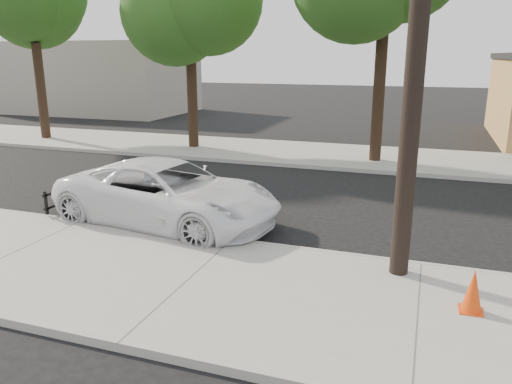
{
  "coord_description": "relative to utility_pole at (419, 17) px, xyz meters",
  "views": [
    {
      "loc": [
        3.92,
        -11.75,
        4.1
      ],
      "look_at": [
        0.21,
        -1.12,
        1.0
      ],
      "focal_mm": 35.0,
      "sensor_mm": 36.0,
      "label": 1
    }
  ],
  "objects": [
    {
      "name": "traffic_cone",
      "position": [
        1.19,
        -1.14,
        -4.2
      ],
      "size": [
        0.38,
        0.38,
        0.71
      ],
      "rotation": [
        0.0,
        0.0,
        0.03
      ],
      "color": "#DC3D0B",
      "rests_on": "near_sidewalk"
    },
    {
      "name": "utility_pole",
      "position": [
        0.0,
        0.0,
        0.0
      ],
      "size": [
        1.4,
        0.34,
        9.0
      ],
      "color": "black",
      "rests_on": "near_sidewalk"
    },
    {
      "name": "tree_b",
      "position": [
        -9.41,
        10.76,
        1.45
      ],
      "size": [
        4.34,
        4.2,
        8.45
      ],
      "color": "black",
      "rests_on": "far_sidewalk"
    },
    {
      "name": "building_far",
      "position": [
        -23.6,
        22.7,
        -2.2
      ],
      "size": [
        14.0,
        8.0,
        5.0
      ],
      "primitive_type": "cube",
      "color": "gray",
      "rests_on": "ground"
    },
    {
      "name": "near_sidewalk",
      "position": [
        -3.6,
        -1.6,
        -4.62
      ],
      "size": [
        90.0,
        4.4,
        0.15
      ],
      "primitive_type": "cube",
      "color": "gray",
      "rests_on": "ground"
    },
    {
      "name": "far_sidewalk",
      "position": [
        -3.6,
        11.2,
        -4.62
      ],
      "size": [
        90.0,
        5.0,
        0.15
      ],
      "primitive_type": "cube",
      "color": "gray",
      "rests_on": "ground"
    },
    {
      "name": "curb_near",
      "position": [
        -3.6,
        0.6,
        -4.62
      ],
      "size": [
        90.0,
        0.12,
        0.16
      ],
      "primitive_type": "cube",
      "color": "#9E9B93",
      "rests_on": "ground"
    },
    {
      "name": "police_cruiser",
      "position": [
        -5.65,
        1.44,
        -3.91
      ],
      "size": [
        6.0,
        3.37,
        1.59
      ],
      "primitive_type": "imported",
      "rotation": [
        0.0,
        0.0,
        1.44
      ],
      "color": "white",
      "rests_on": "ground"
    },
    {
      "name": "ground",
      "position": [
        -3.6,
        2.7,
        -4.7
      ],
      "size": [
        120.0,
        120.0,
        0.0
      ],
      "primitive_type": "plane",
      "color": "black",
      "rests_on": "ground"
    },
    {
      "name": "tree_a",
      "position": [
        -17.4,
        10.55,
        1.83
      ],
      "size": [
        4.65,
        4.5,
        9.0
      ],
      "color": "black",
      "rests_on": "far_sidewalk"
    }
  ]
}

